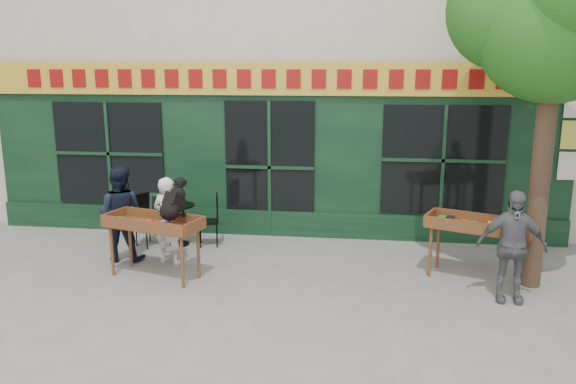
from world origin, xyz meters
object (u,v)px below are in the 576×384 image
book_cart_right (478,228)px  man_right (511,246)px  dog (173,198)px  book_cart_center (153,226)px  man_left (120,213)px  woman (168,220)px  bistro_table (178,216)px

book_cart_right → man_right: (0.30, -0.75, -0.03)m
man_right → dog: bearing=-179.3°
book_cart_center → man_left: 1.11m
man_right → man_left: 6.15m
dog → man_right: 4.91m
woman → bistro_table: (-0.15, 0.95, -0.19)m
book_cart_right → bistro_table: size_ratio=2.14×
book_cart_center → book_cart_right: bearing=22.0°
book_cart_center → man_left: bearing=156.3°
dog → woman: (-0.35, 0.70, -0.56)m
book_cart_center → dog: 0.59m
book_cart_center → book_cart_right: (4.93, 0.53, 0.00)m
book_cart_center → woman: (0.00, 0.65, -0.09)m
dog → man_left: man_left is taller
book_cart_center → bistro_table: book_cart_center is taller
dog → book_cart_right: bearing=23.1°
dog → bistro_table: dog is taller
bistro_table → man_left: (-0.70, -0.90, 0.27)m
bistro_table → man_left: 1.17m
book_cart_center → man_left: size_ratio=1.00×
book_cart_center → man_right: (5.23, -0.22, -0.03)m
dog → woman: dog is taller
book_cart_center → woman: size_ratio=1.10×
book_cart_right → man_right: size_ratio=1.02×
bistro_table → book_cart_center: bearing=-84.5°
man_right → bistro_table: (-5.38, 1.82, -0.25)m
man_right → man_left: size_ratio=0.98×
book_cart_center → dog: dog is taller
woman → man_right: 5.30m
woman → book_cart_right: 4.93m
dog → woman: bearing=132.4°
woman → book_cart_center: bearing=105.8°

